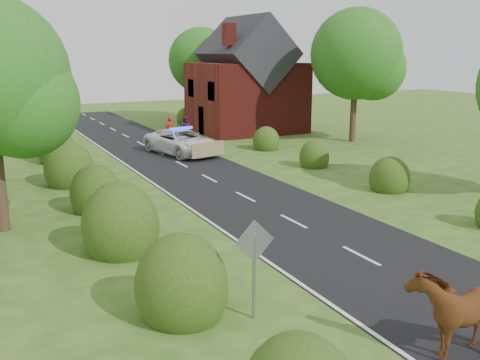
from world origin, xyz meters
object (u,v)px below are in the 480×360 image
police_van (182,142)px  pedestrian_red (170,129)px  road_sign (254,255)px  pedestrian_purple (185,128)px  cow (455,316)px

police_van → pedestrian_red: size_ratio=3.34×
road_sign → pedestrian_purple: 27.30m
pedestrian_purple → pedestrian_red: bearing=51.4°
cow → police_van: police_van is taller
pedestrian_purple → road_sign: bearing=114.6°
road_sign → cow: (3.18, -3.27, -0.83)m
cow → pedestrian_red: size_ratio=1.26×
cow → pedestrian_red: pedestrian_red is taller
police_van → pedestrian_purple: bearing=53.6°
road_sign → pedestrian_purple: bearing=72.1°
road_sign → police_van: size_ratio=0.41×
road_sign → police_van: bearing=73.6°
police_van → pedestrian_purple: (2.21, 4.99, 0.09)m
cow → police_van: 24.43m
cow → pedestrian_purple: pedestrian_purple is taller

